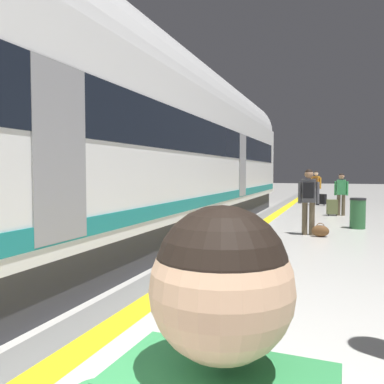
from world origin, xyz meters
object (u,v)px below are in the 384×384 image
(high_speed_train, at_px, (128,135))
(passenger_far, at_px, (316,185))
(duffel_bag_near, at_px, (320,231))
(waste_bin, at_px, (358,213))
(suitcase_far, at_px, (322,199))
(passenger_mid, at_px, (341,191))
(passenger_near, at_px, (309,196))
(suitcase_mid, at_px, (332,207))

(high_speed_train, relative_size, passenger_far, 15.47)
(duffel_bag_near, height_order, waste_bin, waste_bin)
(high_speed_train, xyz_separation_m, waste_bin, (4.95, 4.90, -2.04))
(suitcase_far, distance_m, waste_bin, 8.27)
(passenger_far, xyz_separation_m, waste_bin, (1.62, -8.36, -0.57))
(duffel_bag_near, relative_size, passenger_mid, 0.27)
(passenger_near, distance_m, suitcase_mid, 5.22)
(duffel_bag_near, xyz_separation_m, passenger_far, (-0.64, 10.30, 0.87))
(passenger_near, relative_size, suitcase_far, 3.09)
(passenger_mid, relative_size, suitcase_far, 2.86)
(high_speed_train, bearing_deg, waste_bin, 44.69)
(passenger_mid, relative_size, passenger_far, 0.94)
(suitcase_mid, bearing_deg, passenger_far, 99.77)
(high_speed_train, relative_size, suitcase_mid, 43.02)
(passenger_near, relative_size, waste_bin, 1.93)
(passenger_far, xyz_separation_m, suitcase_far, (0.33, -0.20, -0.71))
(passenger_near, height_order, suitcase_far, passenger_near)
(passenger_mid, bearing_deg, high_speed_train, -118.05)
(high_speed_train, distance_m, passenger_far, 13.76)
(high_speed_train, bearing_deg, suitcase_mid, 63.19)
(high_speed_train, bearing_deg, passenger_far, 75.88)
(duffel_bag_near, relative_size, suitcase_mid, 0.71)
(passenger_near, xyz_separation_m, suitcase_mid, (0.53, 5.14, -0.71))
(duffel_bag_near, height_order, suitcase_mid, suitcase_mid)
(high_speed_train, distance_m, suitcase_mid, 9.54)
(high_speed_train, relative_size, passenger_mid, 16.41)
(passenger_near, xyz_separation_m, passenger_far, (-0.32, 10.11, -0.02))
(passenger_mid, height_order, waste_bin, passenger_mid)
(passenger_mid, bearing_deg, suitcase_mid, -151.56)
(passenger_mid, distance_m, suitcase_mid, 0.71)
(high_speed_train, height_order, passenger_far, high_speed_train)
(passenger_near, xyz_separation_m, suitcase_far, (0.00, 9.92, -0.73))
(passenger_near, xyz_separation_m, waste_bin, (1.29, 1.75, -0.59))
(high_speed_train, height_order, duffel_bag_near, high_speed_train)
(duffel_bag_near, bearing_deg, waste_bin, 63.31)
(duffel_bag_near, bearing_deg, passenger_mid, 84.46)
(passenger_far, bearing_deg, suitcase_far, -30.80)
(passenger_mid, bearing_deg, waste_bin, -82.96)
(passenger_far, height_order, suitcase_far, passenger_far)
(duffel_bag_near, distance_m, suitcase_far, 10.11)
(passenger_far, relative_size, waste_bin, 1.90)
(passenger_mid, height_order, suitcase_mid, passenger_mid)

